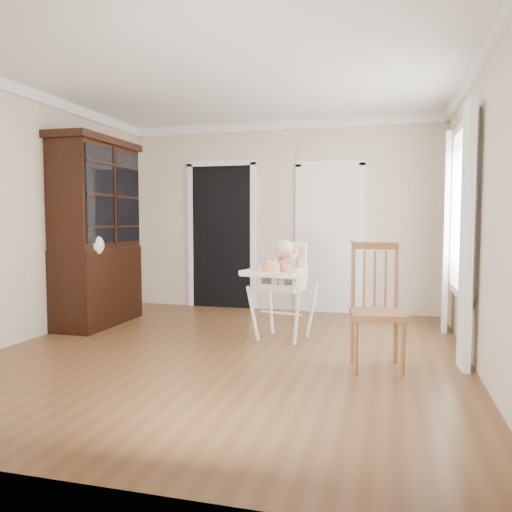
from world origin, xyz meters
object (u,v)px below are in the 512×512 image
(cake, at_px, (271,267))
(china_cabinet, at_px, (97,232))
(sippy_cup, at_px, (262,264))
(dining_chair, at_px, (377,310))
(high_chair, at_px, (283,278))

(cake, xyz_separation_m, china_cabinet, (-2.31, 0.43, 0.34))
(sippy_cup, bearing_deg, dining_chair, -32.33)
(sippy_cup, distance_m, china_cabinet, 2.21)
(high_chair, xyz_separation_m, sippy_cup, (-0.22, -0.07, 0.15))
(cake, height_order, china_cabinet, china_cabinet)
(sippy_cup, xyz_separation_m, dining_chair, (1.23, -0.78, -0.31))
(china_cabinet, distance_m, dining_chair, 3.61)
(sippy_cup, relative_size, dining_chair, 0.15)
(high_chair, height_order, cake, high_chair)
(dining_chair, bearing_deg, cake, 142.94)
(cake, xyz_separation_m, dining_chair, (1.09, -0.60, -0.30))
(cake, bearing_deg, sippy_cup, 129.17)
(dining_chair, bearing_deg, sippy_cup, 139.62)
(cake, height_order, sippy_cup, sippy_cup)
(high_chair, relative_size, dining_chair, 0.98)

